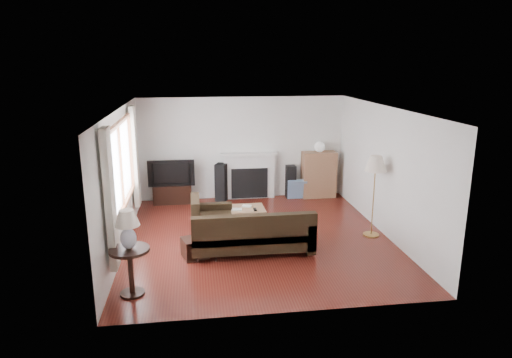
{
  "coord_description": "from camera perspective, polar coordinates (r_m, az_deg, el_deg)",
  "views": [
    {
      "loc": [
        -1.17,
        -8.21,
        3.35
      ],
      "look_at": [
        0.0,
        0.3,
        1.1
      ],
      "focal_mm": 32.0,
      "sensor_mm": 36.0,
      "label": 1
    }
  ],
  "objects": [
    {
      "name": "speaker_left",
      "position": [
        11.14,
        -4.34,
        -0.41
      ],
      "size": [
        0.35,
        0.38,
        0.92
      ],
      "primitive_type": "cube",
      "rotation": [
        0.0,
        0.0,
        -0.38
      ],
      "color": "black",
      "rests_on": "ground"
    },
    {
      "name": "room",
      "position": [
        8.56,
        0.27,
        0.47
      ],
      "size": [
        5.1,
        5.6,
        2.54
      ],
      "color": "#571B13",
      "rests_on": "ground"
    },
    {
      "name": "curtain_far",
      "position": [
        9.81,
        -14.89,
        2.71
      ],
      "size": [
        0.1,
        0.35,
        2.1
      ],
      "primitive_type": "cube",
      "color": "beige",
      "rests_on": "room"
    },
    {
      "name": "sectional_sofa",
      "position": [
        8.18,
        -0.46,
        -6.63
      ],
      "size": [
        2.33,
        1.7,
        0.75
      ],
      "primitive_type": "cube",
      "color": "black",
      "rests_on": "ground"
    },
    {
      "name": "side_table",
      "position": [
        7.01,
        -15.37,
        -11.1
      ],
      "size": [
        0.58,
        0.58,
        0.73
      ],
      "primitive_type": "cube",
      "color": "black",
      "rests_on": "ground"
    },
    {
      "name": "television",
      "position": [
        11.03,
        -10.52,
        0.87
      ],
      "size": [
        1.09,
        0.14,
        0.63
      ],
      "primitive_type": "imported",
      "color": "black",
      "rests_on": "tv_stand"
    },
    {
      "name": "table_lamp",
      "position": [
        6.76,
        -15.74,
        -6.13
      ],
      "size": [
        0.35,
        0.35,
        0.57
      ],
      "primitive_type": "cube",
      "color": "silver",
      "rests_on": "side_table"
    },
    {
      "name": "globe_lamp",
      "position": [
        11.35,
        7.95,
        3.99
      ],
      "size": [
        0.26,
        0.26,
        0.26
      ],
      "primitive_type": "sphere",
      "color": "white",
      "rests_on": "bookshelf"
    },
    {
      "name": "coffee_table",
      "position": [
        9.3,
        -2.47,
        -4.98
      ],
      "size": [
        1.15,
        0.64,
        0.45
      ],
      "primitive_type": "cube",
      "rotation": [
        0.0,
        0.0,
        0.02
      ],
      "color": "#8D6443",
      "rests_on": "ground"
    },
    {
      "name": "bookshelf",
      "position": [
        11.5,
        7.83,
        0.56
      ],
      "size": [
        0.83,
        0.4,
        1.15
      ],
      "primitive_type": "cube",
      "color": "#976646",
      "rests_on": "ground"
    },
    {
      "name": "window",
      "position": [
        8.31,
        -16.5,
        1.55
      ],
      "size": [
        0.12,
        2.74,
        1.54
      ],
      "primitive_type": "cube",
      "color": "brown",
      "rests_on": "room"
    },
    {
      "name": "curtain_near",
      "position": [
        6.89,
        -17.78,
        -2.49
      ],
      "size": [
        0.1,
        0.35,
        2.1
      ],
      "primitive_type": "cube",
      "color": "beige",
      "rests_on": "room"
    },
    {
      "name": "footstool",
      "position": [
        8.12,
        -7.67,
        -8.52
      ],
      "size": [
        0.51,
        0.51,
        0.34
      ],
      "primitive_type": "cube",
      "rotation": [
        0.0,
        0.0,
        0.29
      ],
      "color": "black",
      "rests_on": "ground"
    },
    {
      "name": "floor_lamp",
      "position": [
        9.07,
        14.48,
        -2.13
      ],
      "size": [
        0.44,
        0.44,
        1.6
      ],
      "primitive_type": "cube",
      "rotation": [
        0.0,
        0.0,
        0.07
      ],
      "color": "#A17638",
      "rests_on": "ground"
    },
    {
      "name": "fireplace",
      "position": [
        11.28,
        -0.87,
        0.43
      ],
      "size": [
        1.4,
        0.26,
        1.15
      ],
      "primitive_type": "cube",
      "color": "white",
      "rests_on": "room"
    },
    {
      "name": "speaker_right",
      "position": [
        11.4,
        4.36,
        -0.32
      ],
      "size": [
        0.23,
        0.27,
        0.82
      ],
      "primitive_type": "cube",
      "rotation": [
        0.0,
        0.0,
        0.01
      ],
      "color": "black",
      "rests_on": "ground"
    },
    {
      "name": "tv_stand",
      "position": [
        11.17,
        -10.39,
        -1.81
      ],
      "size": [
        0.9,
        0.41,
        0.45
      ],
      "primitive_type": "cube",
      "color": "black",
      "rests_on": "ground"
    }
  ]
}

